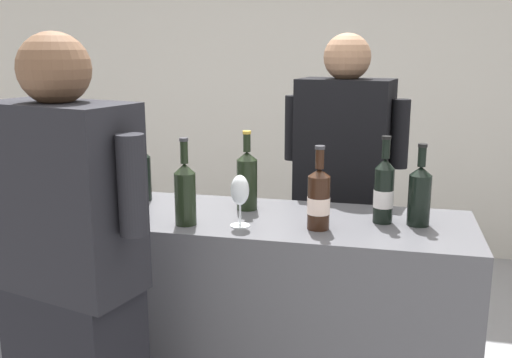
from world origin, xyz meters
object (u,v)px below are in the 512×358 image
wine_bottle_1 (247,179)px  wine_bottle_3 (57,183)px  wine_bottle_5 (141,172)px  wine_bottle_6 (71,171)px  wine_bottle_4 (319,199)px  wine_glass (240,192)px  wine_bottle_2 (185,192)px  ice_bucket (116,185)px  wine_bottle_7 (420,194)px  person_guest (73,314)px  wine_bottle_0 (384,190)px  person_server (341,221)px

wine_bottle_1 → wine_bottle_3: (-0.74, -0.19, -0.01)m
wine_bottle_5 → wine_bottle_6: (-0.32, -0.02, -0.01)m
wine_bottle_3 → wine_bottle_4: bearing=0.1°
wine_bottle_4 → wine_glass: (-0.28, -0.04, 0.02)m
wine_bottle_6 → wine_glass: bearing=-16.8°
wine_bottle_2 → wine_bottle_5: bearing=136.1°
wine_bottle_2 → wine_bottle_6: size_ratio=0.99×
wine_glass → ice_bucket: bearing=176.2°
wine_bottle_6 → ice_bucket: bearing=-34.2°
wine_bottle_3 → wine_bottle_7: (1.41, 0.13, 0.00)m
wine_bottle_2 → wine_bottle_5: size_ratio=0.98×
wine_bottle_1 → person_guest: bearing=-119.6°
wine_bottle_7 → wine_bottle_3: bearing=-174.7°
wine_bottle_0 → wine_bottle_1: 0.54m
wine_bottle_0 → wine_bottle_4: size_ratio=1.07×
person_guest → wine_bottle_3: bearing=124.2°
wine_bottle_4 → wine_bottle_6: size_ratio=0.93×
wine_bottle_0 → person_guest: size_ratio=0.19×
wine_bottle_3 → person_guest: person_guest is taller
wine_bottle_3 → wine_bottle_5: bearing=42.3°
wine_bottle_4 → wine_bottle_5: size_ratio=0.92×
wine_bottle_0 → wine_bottle_7: (0.13, -0.00, -0.01)m
wine_bottle_3 → wine_bottle_6: bearing=106.5°
wine_glass → ice_bucket: 0.51m
wine_bottle_5 → person_server: person_server is taller
wine_bottle_7 → ice_bucket: bearing=-173.5°
wine_bottle_1 → wine_bottle_6: size_ratio=0.97×
wine_bottle_5 → wine_bottle_6: 0.32m
wine_bottle_7 → wine_glass: (-0.64, -0.16, 0.01)m
wine_glass → person_server: (0.32, 0.68, -0.29)m
wine_bottle_5 → wine_glass: 0.57m
wine_bottle_4 → wine_bottle_6: bearing=169.1°
wine_bottle_7 → wine_glass: 0.66m
wine_bottle_2 → wine_bottle_3: size_ratio=1.01×
wine_bottle_7 → person_server: bearing=121.7°
wine_bottle_0 → wine_bottle_3: wine_bottle_0 is taller
wine_bottle_4 → person_server: person_server is taller
wine_bottle_6 → wine_glass: 0.87m
wine_bottle_7 → ice_bucket: 1.16m
ice_bucket → wine_bottle_5: bearing=89.2°
wine_bottle_0 → wine_bottle_6: 1.34m
wine_bottle_5 → wine_bottle_1: bearing=-4.8°
wine_bottle_2 → wine_bottle_5: 0.42m
wine_bottle_1 → wine_bottle_4: (0.31, -0.19, -0.01)m
wine_bottle_1 → wine_bottle_6: bearing=178.5°
wine_bottle_3 → wine_bottle_7: wine_bottle_3 is taller
wine_bottle_6 → wine_bottle_7: 1.47m
wine_bottle_2 → wine_bottle_3: bearing=174.1°
wine_bottle_1 → wine_bottle_3: wine_bottle_3 is taller
wine_bottle_1 → wine_bottle_5: 0.48m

